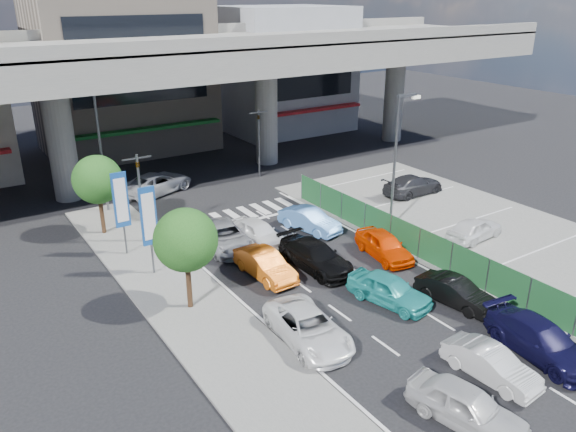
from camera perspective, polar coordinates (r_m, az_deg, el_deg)
ground at (r=26.40m, az=8.02°, el=-8.72°), size 120.00×120.00×0.00m
parking_lot at (r=35.03m, az=19.58°, el=-1.79°), size 12.00×28.00×0.06m
sidewalk_left at (r=26.06m, az=-9.86°, el=-9.12°), size 4.00×30.00×0.12m
fence_run at (r=29.99m, az=14.55°, el=-3.38°), size 0.16×22.00×1.80m
expressway at (r=41.98m, az=-12.02°, el=15.18°), size 64.00×14.00×10.75m
building_center at (r=52.41m, az=-16.57°, el=14.62°), size 14.00×10.90×15.00m
building_east at (r=58.45m, az=-0.55°, el=14.67°), size 12.00×10.90×12.00m
traffic_light_left at (r=31.65m, az=-14.92°, el=3.85°), size 1.60×1.24×5.20m
traffic_light_right at (r=42.50m, az=-3.00°, el=9.07°), size 1.60×1.24×5.20m
street_lamp_right at (r=33.20m, az=11.08°, el=6.51°), size 1.65×0.22×8.00m
street_lamp_left at (r=36.96m, az=-18.34°, el=7.37°), size 1.65×0.22×8.00m
signboard_near at (r=28.06m, az=-13.96°, el=-0.29°), size 0.80×0.14×4.70m
signboard_far at (r=30.63m, az=-16.60°, el=1.33°), size 0.80×0.14×4.70m
tree_near at (r=24.53m, az=-10.36°, el=-2.44°), size 2.80×2.80×4.80m
tree_far at (r=33.70m, az=-18.80°, el=3.51°), size 2.80×2.80×4.80m
van_white_back_left at (r=20.30m, az=17.68°, el=-17.92°), size 2.46×4.30×1.38m
hatch_white_back_mid at (r=22.58m, az=19.91°, el=-13.96°), size 1.59×3.78×1.22m
minivan_navy_back at (r=24.51m, az=24.29°, el=-11.39°), size 2.48×4.95×1.38m
sedan_white_mid_left at (r=23.22m, az=2.07°, el=-11.24°), size 2.65×4.94×1.32m
taxi_teal_mid at (r=26.22m, az=10.24°, el=-7.36°), size 2.53×4.32×1.38m
hatch_black_mid_right at (r=26.85m, az=16.66°, el=-7.42°), size 1.86×3.91×1.24m
taxi_orange_left at (r=28.08m, az=-2.35°, el=-4.97°), size 1.55×4.09×1.33m
sedan_black_mid at (r=28.91m, az=2.81°, el=-4.10°), size 2.16×4.84×1.38m
taxi_orange_right at (r=30.53m, az=9.73°, el=-2.93°), size 2.28×4.27×1.38m
wagon_silver_front_left at (r=31.38m, az=-6.46°, el=-2.08°), size 2.74×5.03×1.34m
sedan_white_front_mid at (r=31.71m, az=-3.07°, el=-1.66°), size 2.14×4.23×1.38m
kei_truck_front_right at (r=33.42m, az=2.20°, el=-0.42°), size 2.33×4.25×1.33m
crossing_wagon_silver at (r=40.74m, az=-13.18°, el=3.29°), size 5.90×4.33×1.49m
parked_sedan_white at (r=33.82m, az=18.42°, el=-1.23°), size 3.97×1.92×1.31m
parked_sedan_dgrey at (r=40.25m, az=12.59°, el=3.11°), size 4.76×2.01×1.37m
traffic_cone at (r=33.62m, az=9.25°, el=-0.97°), size 0.50×0.50×0.77m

